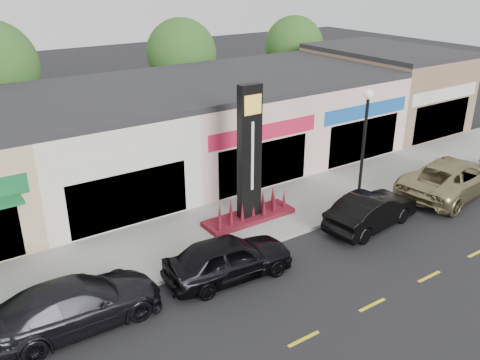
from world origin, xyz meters
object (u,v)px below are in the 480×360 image
(car_black_conv, at_px, (371,211))
(car_gold_suv, at_px, (451,177))
(pylon_sign, at_px, (249,174))
(car_black_sedan, at_px, (229,258))
(lamp_east_near, at_px, (364,137))
(car_dark_sedan, at_px, (76,304))

(car_black_conv, height_order, car_gold_suv, car_gold_suv)
(pylon_sign, height_order, car_black_conv, pylon_sign)
(car_black_sedan, height_order, car_gold_suv, car_gold_suv)
(lamp_east_near, bearing_deg, car_black_conv, -119.28)
(car_gold_suv, bearing_deg, car_black_sedan, 81.13)
(lamp_east_near, height_order, car_dark_sedan, lamp_east_near)
(car_dark_sedan, bearing_deg, car_black_sedan, -94.77)
(pylon_sign, xyz_separation_m, car_black_sedan, (-3.07, -3.11, -1.47))
(car_dark_sedan, height_order, car_black_conv, car_dark_sedan)
(car_black_conv, distance_m, car_gold_suv, 5.83)
(pylon_sign, xyz_separation_m, car_gold_suv, (9.93, -3.08, -1.39))
(car_dark_sedan, relative_size, car_black_sedan, 1.14)
(car_dark_sedan, bearing_deg, lamp_east_near, -86.13)
(car_dark_sedan, distance_m, car_black_sedan, 5.40)
(pylon_sign, bearing_deg, car_black_sedan, -134.63)
(lamp_east_near, height_order, car_black_sedan, lamp_east_near)
(car_black_sedan, bearing_deg, car_dark_sedan, 90.13)
(lamp_east_near, distance_m, pylon_sign, 5.42)
(lamp_east_near, height_order, car_gold_suv, lamp_east_near)
(pylon_sign, xyz_separation_m, car_black_conv, (4.10, -3.29, -1.50))
(lamp_east_near, xyz_separation_m, car_dark_sedan, (-13.45, -1.00, -2.69))
(pylon_sign, distance_m, car_dark_sedan, 8.99)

